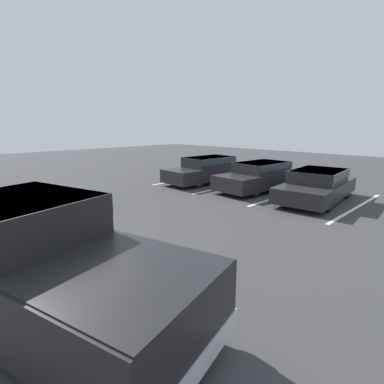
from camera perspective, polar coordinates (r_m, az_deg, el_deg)
ground_plane at (r=6.49m, az=-24.83°, el=-14.91°), size 60.00×60.00×0.00m
stall_stripe_a at (r=16.57m, az=-0.06°, el=2.63°), size 0.12×5.45×0.01m
stall_stripe_b at (r=14.75m, az=7.66°, el=1.27°), size 0.12×5.45×0.01m
stall_stripe_c at (r=13.27m, az=17.30°, el=-0.47°), size 0.12×5.45×0.01m
stall_stripe_d at (r=12.26m, az=28.94°, el=-2.54°), size 0.12×5.45×0.01m
pickup_truck at (r=5.04m, az=-27.69°, el=-11.66°), size 5.86×3.29×1.85m
parked_sedan_a at (r=15.39m, az=3.06°, el=4.44°), size 1.93×4.84×1.30m
parked_sedan_b at (r=13.87m, az=12.95°, el=3.15°), size 2.09×4.68×1.26m
parked_sedan_c at (r=12.51m, az=22.73°, el=1.36°), size 2.26×4.58×1.21m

